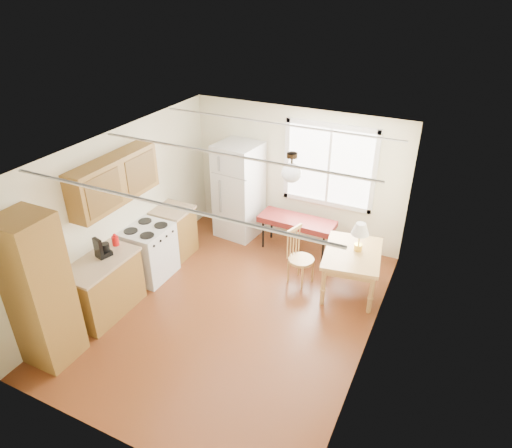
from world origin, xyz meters
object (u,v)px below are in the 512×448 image
Objects in this scene: chair at (297,252)px; refrigerator at (239,190)px; bench at (297,222)px; dining_table at (352,257)px.

refrigerator is at bearing 164.33° from chair.
refrigerator is 1.27m from bench.
chair reaches higher than bench.
dining_table is 1.32× the size of chair.
dining_table is at bearing -30.64° from bench.
chair is (1.57, -0.99, -0.37)m from refrigerator.
chair reaches higher than dining_table.
chair is at bearing -67.26° from bench.
bench is at bearing 139.07° from dining_table.
refrigerator reaches higher than chair.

